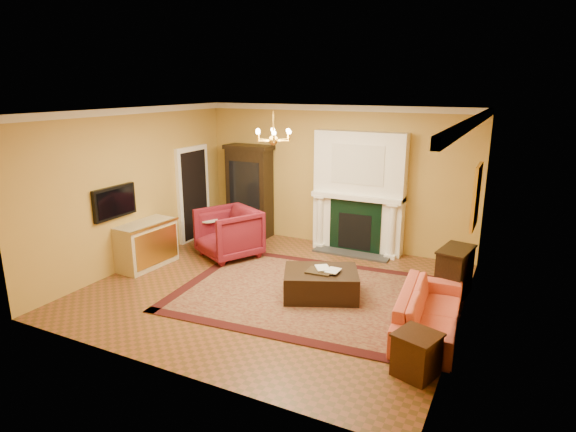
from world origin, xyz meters
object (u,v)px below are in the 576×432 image
Objects in this scene: china_cabinet at (250,193)px; leather_ottoman at (321,283)px; commode at (146,244)px; pedestal_table at (209,233)px; wingback_armchair at (229,231)px; end_table at (416,355)px; console_table at (454,273)px; coral_sofa at (429,304)px.

leather_ottoman is (2.80, -2.42, -0.76)m from china_cabinet.
china_cabinet is at bearing 77.29° from commode.
china_cabinet is 1.52m from pedestal_table.
wingback_armchair is (0.38, -1.48, -0.45)m from china_cabinet.
console_table is at bearing 88.65° from end_table.
end_table is (5.45, -1.34, -0.18)m from commode.
end_table is 0.65× the size of console_table.
console_table is at bearing 3.22° from leather_ottoman.
pedestal_table is 0.87× the size of console_table.
end_table is (0.08, -1.19, -0.14)m from coral_sofa.
commode is 5.37m from coral_sofa.
china_cabinet reaches higher than pedestal_table.
leather_ottoman is (2.98, -1.03, -0.17)m from pedestal_table.
coral_sofa is at bearing -30.44° from china_cabinet.
coral_sofa is (4.23, -1.30, -0.15)m from wingback_armchair.
end_table is at bearing -63.33° from leather_ottoman.
leather_ottoman is at bearing -40.26° from china_cabinet.
coral_sofa reaches higher than leather_ottoman.
china_cabinet reaches higher than leather_ottoman.
pedestal_table is (-0.55, 0.09, -0.14)m from wingback_armchair.
pedestal_table is at bearing -170.31° from console_table.
leather_ottoman is (-1.95, -1.01, -0.17)m from console_table.
pedestal_table is at bearing 68.07° from commode.
wingback_armchair is at bearing -75.00° from china_cabinet.
coral_sofa is at bearing 93.89° from end_table.
coral_sofa is at bearing -16.12° from pedestal_table.
leather_ottoman is (3.56, 0.20, -0.20)m from commode.
console_table reaches higher than coral_sofa.
console_table is (5.51, 1.21, -0.03)m from commode.
coral_sofa is (5.37, -0.15, -0.04)m from commode.
wingback_armchair reaches higher than pedestal_table.
pedestal_table is 3.16m from leather_ottoman.
leather_ottoman is at bearing 6.56° from wingback_armchair.
china_cabinet is at bearing 173.37° from console_table.
wingback_armchair is 0.54× the size of coral_sofa.
china_cabinet is at bearing 114.97° from leather_ottoman.
wingback_armchair reaches higher than leather_ottoman.
wingback_armchair reaches higher than commode.
end_table is at bearing -10.36° from commode.
china_cabinet is at bearing 132.26° from wingback_armchair.
end_table is at bearing 179.35° from coral_sofa.
end_table is (4.87, -2.57, -0.15)m from pedestal_table.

